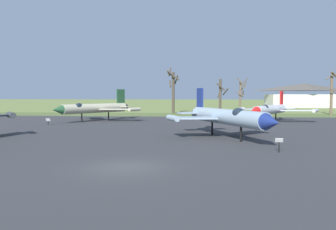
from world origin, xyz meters
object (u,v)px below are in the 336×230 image
at_px(jet_fighter_front_right, 95,108).
at_px(jet_fighter_rear_center, 270,109).
at_px(info_placard_front_left, 279,144).
at_px(jet_fighter_front_left, 227,116).
at_px(visitor_building, 305,96).
at_px(info_placard_rear_center, 256,122).
at_px(info_placard_front_right, 48,121).

bearing_deg(jet_fighter_front_right, jet_fighter_rear_center, -0.30).
bearing_deg(jet_fighter_front_right, info_placard_front_left, -51.20).
bearing_deg(jet_fighter_front_left, jet_fighter_front_right, 133.89).
relative_size(jet_fighter_front_left, visitor_building, 0.53).
bearing_deg(info_placard_rear_center, jet_fighter_front_right, 162.63).
height_order(jet_fighter_rear_center, visitor_building, visitor_building).
relative_size(info_placard_front_left, visitor_building, 0.04).
height_order(jet_fighter_front_right, visitor_building, visitor_building).
distance_m(jet_fighter_front_right, info_placard_front_right, 8.40).
distance_m(info_placard_rear_center, visitor_building, 75.18).
distance_m(info_placard_front_left, jet_fighter_front_right, 33.78).
height_order(info_placard_front_left, info_placard_front_right, info_placard_front_left).
relative_size(info_placard_front_right, jet_fighter_rear_center, 0.07).
height_order(info_placard_front_right, jet_fighter_rear_center, jet_fighter_rear_center).
xyz_separation_m(jet_fighter_front_left, info_placard_front_right, (-22.22, 11.69, -1.46)).
height_order(jet_fighter_front_left, jet_fighter_front_right, jet_fighter_front_right).
height_order(jet_fighter_rear_center, info_placard_rear_center, jet_fighter_rear_center).
relative_size(info_placard_front_left, jet_fighter_rear_center, 0.08).
bearing_deg(jet_fighter_front_right, info_placard_front_right, -119.03).
bearing_deg(info_placard_front_left, jet_fighter_front_left, 111.74).
bearing_deg(jet_fighter_rear_center, info_placard_front_right, -166.61).
relative_size(jet_fighter_front_right, visitor_building, 0.50).
bearing_deg(jet_fighter_front_right, visitor_building, 51.88).
height_order(jet_fighter_front_left, info_placard_front_left, jet_fighter_front_left).
bearing_deg(info_placard_front_right, jet_fighter_front_left, -27.75).
height_order(jet_fighter_front_left, jet_fighter_rear_center, jet_fighter_front_left).
height_order(jet_fighter_front_right, info_placard_rear_center, jet_fighter_front_right).
distance_m(info_placard_front_left, visitor_building, 93.82).
bearing_deg(info_placard_front_left, jet_fighter_rear_center, 79.87).
bearing_deg(info_placard_front_left, info_placard_front_right, 142.85).
xyz_separation_m(jet_fighter_front_right, visitor_building, (49.49, 63.08, 1.79)).
height_order(info_placard_rear_center, visitor_building, visitor_building).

